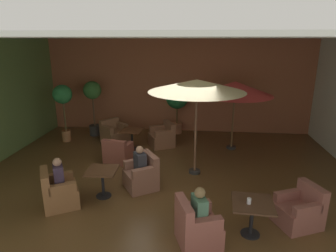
# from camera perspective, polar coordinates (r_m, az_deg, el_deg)

# --- Properties ---
(ground_plane) EXTENTS (10.52, 8.75, 0.02)m
(ground_plane) POSITION_cam_1_polar(r_m,az_deg,el_deg) (8.17, -0.32, -9.86)
(ground_plane) COLOR brown
(wall_back_brick) EXTENTS (10.52, 0.08, 3.65)m
(wall_back_brick) POSITION_cam_1_polar(r_m,az_deg,el_deg) (11.77, 1.96, 7.76)
(wall_back_brick) COLOR #985538
(wall_back_brick) RESTS_ON ground_plane
(ceiling_slab) EXTENTS (10.52, 8.75, 0.06)m
(ceiling_slab) POSITION_cam_1_polar(r_m,az_deg,el_deg) (7.31, -0.37, 16.97)
(ceiling_slab) COLOR silver
(ceiling_slab) RESTS_ON wall_back_brick
(cafe_table_front_left) EXTENTS (0.81, 0.81, 0.70)m
(cafe_table_front_left) POSITION_cam_1_polar(r_m,az_deg,el_deg) (5.95, 16.08, -15.25)
(cafe_table_front_left) COLOR black
(cafe_table_front_left) RESTS_ON ground_plane
(armchair_front_left_north) EXTENTS (0.99, 0.95, 0.85)m
(armchair_front_left_north) POSITION_cam_1_polar(r_m,az_deg,el_deg) (6.68, 24.17, -14.79)
(armchair_front_left_north) COLOR #8D5147
(armchair_front_left_north) RESTS_ON ground_plane
(armchair_front_left_east) EXTENTS (0.92, 0.91, 0.90)m
(armchair_front_left_east) POSITION_cam_1_polar(r_m,az_deg,el_deg) (5.66, 5.59, -19.03)
(armchair_front_left_east) COLOR #904F45
(armchair_front_left_east) RESTS_ON ground_plane
(cafe_table_front_right) EXTENTS (0.75, 0.75, 0.70)m
(cafe_table_front_right) POSITION_cam_1_polar(r_m,az_deg,el_deg) (9.95, -7.02, -1.70)
(cafe_table_front_right) COLOR black
(cafe_table_front_right) RESTS_ON ground_plane
(armchair_front_right_north) EXTENTS (1.08, 1.08, 0.81)m
(armchair_front_right_north) POSITION_cam_1_polar(r_m,az_deg,el_deg) (10.86, -10.46, -1.46)
(armchair_front_right_north) COLOR brown
(armchair_front_right_north) RESTS_ON ground_plane
(armchair_front_right_east) EXTENTS (0.86, 0.83, 0.77)m
(armchair_front_right_east) POSITION_cam_1_polar(r_m,az_deg,el_deg) (9.11, -9.68, -5.15)
(armchair_front_right_east) COLOR #934D3F
(armchair_front_right_east) RESTS_ON ground_plane
(armchair_front_right_south) EXTENTS (1.03, 1.05, 0.84)m
(armchair_front_right_south) POSITION_cam_1_polar(r_m,az_deg,el_deg) (10.30, -1.07, -2.17)
(armchair_front_right_south) COLOR brown
(armchair_front_right_south) RESTS_ON ground_plane
(cafe_table_mid_center) EXTENTS (0.72, 0.72, 0.70)m
(cafe_table_mid_center) POSITION_cam_1_polar(r_m,az_deg,el_deg) (7.16, -12.63, -9.42)
(cafe_table_mid_center) COLOR black
(cafe_table_mid_center) RESTS_ON ground_plane
(armchair_mid_center_north) EXTENTS (1.00, 1.01, 0.89)m
(armchair_mid_center_north) POSITION_cam_1_polar(r_m,az_deg,el_deg) (7.16, -20.48, -11.99)
(armchair_mid_center_north) COLOR brown
(armchair_mid_center_north) RESTS_ON ground_plane
(armchair_mid_center_east) EXTENTS (1.02, 1.03, 0.87)m
(armchair_mid_center_east) POSITION_cam_1_polar(r_m,az_deg,el_deg) (7.51, -5.08, -9.56)
(armchair_mid_center_east) COLOR #8A5946
(armchair_mid_center_east) RESTS_ON ground_plane
(patio_umbrella_tall_red) EXTENTS (2.55, 2.55, 2.63)m
(patio_umbrella_tall_red) POSITION_cam_1_polar(r_m,az_deg,el_deg) (7.69, 5.63, 7.72)
(patio_umbrella_tall_red) COLOR #2D2D2D
(patio_umbrella_tall_red) RESTS_ON ground_plane
(patio_umbrella_center_beige) EXTENTS (2.46, 2.46, 2.31)m
(patio_umbrella_center_beige) POSITION_cam_1_polar(r_m,az_deg,el_deg) (9.85, 12.88, 7.10)
(patio_umbrella_center_beige) COLOR #2D2D2D
(patio_umbrella_center_beige) RESTS_ON ground_plane
(potted_tree_left_corner) EXTENTS (0.68, 0.68, 2.11)m
(potted_tree_left_corner) POSITION_cam_1_polar(r_m,az_deg,el_deg) (11.53, -14.41, 5.25)
(potted_tree_left_corner) COLOR #373333
(potted_tree_left_corner) RESTS_ON ground_plane
(potted_tree_mid_left) EXTENTS (0.68, 0.68, 2.08)m
(potted_tree_mid_left) POSITION_cam_1_polar(r_m,az_deg,el_deg) (11.11, -19.74, 4.85)
(potted_tree_mid_left) COLOR #A96C42
(potted_tree_mid_left) RESTS_ON ground_plane
(potted_tree_mid_right) EXTENTS (0.86, 0.86, 1.87)m
(potted_tree_mid_right) POSITION_cam_1_polar(r_m,az_deg,el_deg) (11.46, 1.76, 4.91)
(potted_tree_mid_right) COLOR #A26242
(potted_tree_mid_right) RESTS_ON ground_plane
(patron_blue_shirt) EXTENTS (0.38, 0.41, 0.68)m
(patron_blue_shirt) POSITION_cam_1_polar(r_m,az_deg,el_deg) (7.32, -5.45, -6.71)
(patron_blue_shirt) COLOR #2E2F36
(patron_blue_shirt) RESTS_ON ground_plane
(patron_by_window) EXTENTS (0.32, 0.43, 0.69)m
(patron_by_window) POSITION_cam_1_polar(r_m,az_deg,el_deg) (5.44, 6.12, -15.38)
(patron_by_window) COLOR #4A765B
(patron_by_window) RESTS_ON ground_plane
(patron_with_friend) EXTENTS (0.34, 0.39, 0.70)m
(patron_with_friend) POSITION_cam_1_polar(r_m,az_deg,el_deg) (6.97, -20.51, -8.75)
(patron_with_friend) COLOR #3D2E45
(patron_with_friend) RESTS_ON ground_plane
(iced_drink_cup) EXTENTS (0.08, 0.08, 0.11)m
(iced_drink_cup) POSITION_cam_1_polar(r_m,az_deg,el_deg) (5.79, 15.46, -13.86)
(iced_drink_cup) COLOR white
(iced_drink_cup) RESTS_ON cafe_table_front_left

